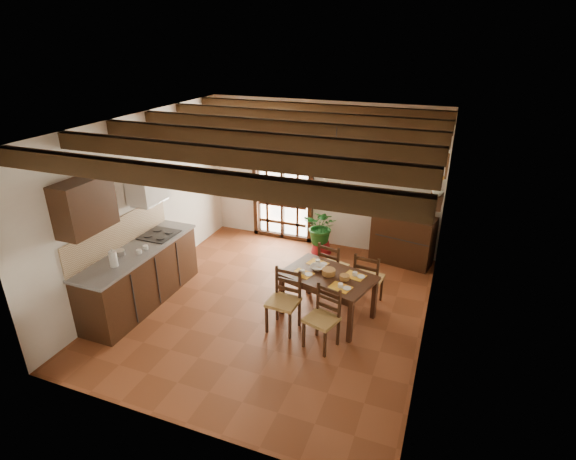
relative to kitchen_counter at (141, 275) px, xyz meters
The scene contains 25 objects.
ground_plane 2.10m from the kitchen_counter, 17.06° to the left, with size 5.00×5.00×0.00m, color brown.
room_shell 2.45m from the kitchen_counter, 17.06° to the left, with size 4.52×5.02×2.81m.
ceiling_beams 3.02m from the kitchen_counter, 17.06° to the left, with size 4.50×4.34×0.20m.
french_door 3.33m from the kitchen_counter, 69.23° to the left, with size 1.26×0.11×2.32m.
kitchen_counter is the anchor object (origin of this frame).
upper_cabinet 1.55m from the kitchen_counter, 99.72° to the right, with size 0.35×0.80×0.70m, color black.
range_hood 1.38m from the kitchen_counter, 99.79° to the left, with size 0.38×0.60×0.54m.
counter_items 0.49m from the kitchen_counter, 89.91° to the left, with size 0.50×1.43×0.25m.
dining_table 2.89m from the kitchen_counter, 13.51° to the left, with size 1.45×1.14×0.69m.
chair_near_left 2.33m from the kitchen_counter, ahead, with size 0.44×0.42×0.90m.
chair_near_right 2.94m from the kitchen_counter, ahead, with size 0.49×0.48×0.86m.
chair_far_left 3.02m from the kitchen_counter, 27.39° to the left, with size 0.49×0.48×0.88m.
chair_far_right 3.52m from the kitchen_counter, 20.22° to the left, with size 0.46×0.44×0.89m.
table_setting 2.89m from the kitchen_counter, 13.51° to the left, with size 0.93×0.62×0.09m.
table_bowl 2.73m from the kitchen_counter, 16.71° to the left, with size 0.22×0.22×0.05m, color white.
sideboard 4.57m from the kitchen_counter, 38.17° to the left, with size 1.08×0.49×0.92m, color black.
crt_tv 4.61m from the kitchen_counter, 38.12° to the left, with size 0.42×0.39×0.35m.
fuse_box 4.80m from the kitchen_counter, 41.72° to the left, with size 0.25×0.03×0.32m, color white.
plant_pot 3.42m from the kitchen_counter, 51.83° to the left, with size 0.40×0.40×0.24m, color maroon.
potted_plant 3.40m from the kitchen_counter, 51.83° to the left, with size 1.66×1.42×1.85m, color #144C19.
wall_shelf 4.76m from the kitchen_counter, 28.25° to the left, with size 0.20×0.42×0.20m.
shelf_vase 4.80m from the kitchen_counter, 28.25° to the left, with size 0.15×0.15×0.15m, color #B2BFB2.
shelf_flowers 4.85m from the kitchen_counter, 28.25° to the left, with size 0.14×0.14×0.36m.
framed_picture 4.98m from the kitchen_counter, 27.77° to the left, with size 0.03×0.32×0.32m.
pendant_lamp 3.33m from the kitchen_counter, 15.43° to the left, with size 0.36×0.36×0.84m.
Camera 1 is at (2.34, -5.43, 3.91)m, focal length 28.00 mm.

